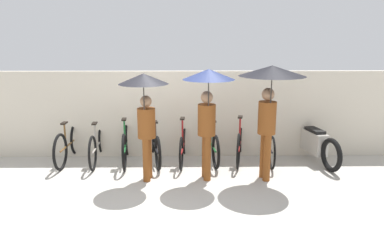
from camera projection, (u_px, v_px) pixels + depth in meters
ground_plane at (165, 193)px, 6.28m from camera, size 30.00×30.00×0.00m
back_wall at (169, 114)px, 8.03m from camera, size 13.11×0.12×1.85m
parked_bicycle_0 at (69, 144)px, 7.77m from camera, size 0.44×1.74×1.01m
parked_bicycle_1 at (98, 144)px, 7.78m from camera, size 0.44×1.79×1.06m
parked_bicycle_2 at (126, 144)px, 7.73m from camera, size 0.44×1.73×1.05m
parked_bicycle_3 at (155, 145)px, 7.79m from camera, size 0.53×1.72×1.09m
parked_bicycle_4 at (183, 144)px, 7.77m from camera, size 0.44×1.69×1.11m
parked_bicycle_5 at (212, 144)px, 7.84m from camera, size 0.44×1.67×1.01m
parked_bicycle_6 at (240, 143)px, 7.84m from camera, size 0.51×1.72×1.01m
parked_bicycle_7 at (268, 144)px, 7.83m from camera, size 0.44×1.70×1.06m
pedestrian_leading at (145, 101)px, 6.46m from camera, size 0.86×0.86×1.96m
pedestrian_center at (208, 97)px, 6.49m from camera, size 0.90×0.90×2.03m
pedestrian_trailing at (270, 88)px, 6.43m from camera, size 1.14×1.14×2.09m
motorcycle at (314, 143)px, 7.80m from camera, size 0.66×1.93×0.90m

